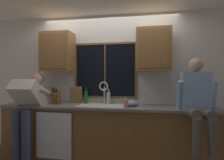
{
  "coord_description": "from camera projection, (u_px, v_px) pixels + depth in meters",
  "views": [
    {
      "loc": [
        0.67,
        -3.39,
        1.4
      ],
      "look_at": [
        0.12,
        -0.3,
        1.35
      ],
      "focal_mm": 29.99,
      "sensor_mm": 36.0,
      "label": 1
    }
  ],
  "objects": [
    {
      "name": "person_standing",
      "position": [
        28.0,
        105.0,
        3.11
      ],
      "size": [
        0.53,
        0.72,
        1.47
      ],
      "color": "#384260",
      "rests_on": "floor"
    },
    {
      "name": "lower_cabinet_run",
      "position": [
        105.0,
        133.0,
        3.18
      ],
      "size": [
        3.53,
        0.58,
        0.88
      ],
      "primitive_type": "cube",
      "color": "brown",
      "rests_on": "floor"
    },
    {
      "name": "faucet",
      "position": [
        104.0,
        90.0,
        3.35
      ],
      "size": [
        0.18,
        0.09,
        0.4
      ],
      "color": "silver",
      "rests_on": "countertop"
    },
    {
      "name": "bottle_green_glass",
      "position": [
        86.0,
        97.0,
        3.39
      ],
      "size": [
        0.07,
        0.07,
        0.29
      ],
      "color": "#1E592D",
      "rests_on": "countertop"
    },
    {
      "name": "knife_block",
      "position": [
        56.0,
        98.0,
        3.36
      ],
      "size": [
        0.12,
        0.18,
        0.32
      ],
      "color": "brown",
      "rests_on": "countertop"
    },
    {
      "name": "cutting_board",
      "position": [
        76.0,
        95.0,
        3.48
      ],
      "size": [
        0.23,
        0.08,
        0.31
      ],
      "primitive_type": "cube",
      "rotation": [
        0.21,
        0.0,
        0.0
      ],
      "color": "#997047",
      "rests_on": "countertop"
    },
    {
      "name": "upper_cabinet_left",
      "position": [
        57.0,
        52.0,
        3.44
      ],
      "size": [
        0.57,
        0.36,
        0.72
      ],
      "color": "olive"
    },
    {
      "name": "soap_dispenser",
      "position": [
        126.0,
        104.0,
        2.9
      ],
      "size": [
        0.06,
        0.07,
        0.17
      ],
      "color": "pink",
      "rests_on": "countertop"
    },
    {
      "name": "ceiling_downlight_left",
      "position": [
        37.0,
        7.0,
        3.03
      ],
      "size": [
        0.14,
        0.14,
        0.01
      ],
      "primitive_type": "cylinder",
      "color": "#FFEAB2"
    },
    {
      "name": "window_frame_right",
      "position": [
        136.0,
        70.0,
        3.35
      ],
      "size": [
        0.03,
        0.02,
        0.95
      ],
      "primitive_type": "cube",
      "color": "brown"
    },
    {
      "name": "person_sitting_on_counter",
      "position": [
        197.0,
        98.0,
        2.66
      ],
      "size": [
        0.54,
        0.6,
        1.26
      ],
      "color": "#595147",
      "rests_on": "countertop"
    },
    {
      "name": "upper_cabinet_right",
      "position": [
        153.0,
        50.0,
        3.14
      ],
      "size": [
        0.57,
        0.36,
        0.72
      ],
      "color": "olive"
    },
    {
      "name": "window_frame_left",
      "position": [
        76.0,
        71.0,
        3.55
      ],
      "size": [
        0.03,
        0.02,
        0.95
      ],
      "primitive_type": "cube",
      "color": "brown"
    },
    {
      "name": "sink",
      "position": [
        102.0,
        111.0,
        3.18
      ],
      "size": [
        0.8,
        0.46,
        0.21
      ],
      "color": "white",
      "rests_on": "lower_cabinet_run"
    },
    {
      "name": "window_glass",
      "position": [
        105.0,
        70.0,
        3.46
      ],
      "size": [
        1.1,
        0.02,
        0.95
      ],
      "primitive_type": "cube",
      "color": "black"
    },
    {
      "name": "countertop",
      "position": [
        105.0,
        107.0,
        3.16
      ],
      "size": [
        3.59,
        0.62,
        0.04
      ],
      "primitive_type": "cube",
      "color": "slate",
      "rests_on": "lower_cabinet_run"
    },
    {
      "name": "back_wall",
      "position": [
        109.0,
        84.0,
        3.52
      ],
      "size": [
        5.93,
        0.12,
        2.55
      ],
      "primitive_type": "cube",
      "color": "silver",
      "rests_on": "floor"
    },
    {
      "name": "mixing_bowl",
      "position": [
        132.0,
        103.0,
        3.1
      ],
      "size": [
        0.22,
        0.22,
        0.11
      ],
      "primitive_type": "ellipsoid",
      "color": "#8C99A8",
      "rests_on": "countertop"
    },
    {
      "name": "window_frame_top",
      "position": [
        105.0,
        44.0,
        3.44
      ],
      "size": [
        1.17,
        0.02,
        0.04
      ],
      "primitive_type": "cube",
      "color": "brown"
    },
    {
      "name": "window_frame_bottom",
      "position": [
        105.0,
        97.0,
        3.45
      ],
      "size": [
        1.17,
        0.02,
        0.04
      ],
      "primitive_type": "cube",
      "color": "brown"
    },
    {
      "name": "bottle_tall_clear",
      "position": [
        108.0,
        98.0,
        3.34
      ],
      "size": [
        0.07,
        0.07,
        0.28
      ],
      "color": "#B7B7BC",
      "rests_on": "countertop"
    },
    {
      "name": "window_mullion_center",
      "position": [
        105.0,
        70.0,
        3.44
      ],
      "size": [
        0.02,
        0.02,
        0.95
      ],
      "primitive_type": "cube",
      "color": "brown"
    },
    {
      "name": "dishwasher_front",
      "position": [
        54.0,
        136.0,
        3.01
      ],
      "size": [
        0.6,
        0.02,
        0.74
      ],
      "primitive_type": "cube",
      "color": "white"
    }
  ]
}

